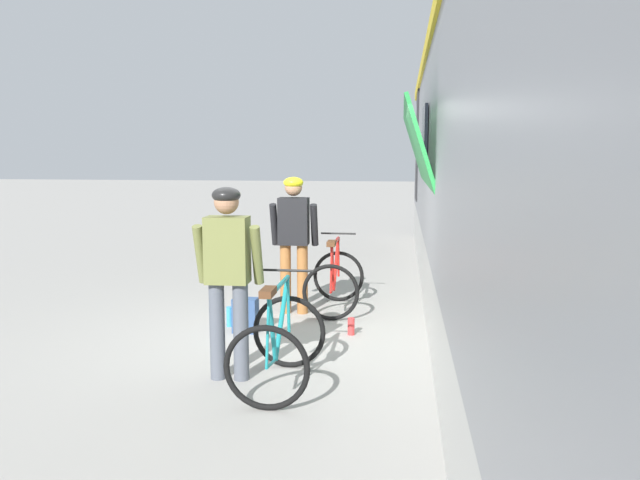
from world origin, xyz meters
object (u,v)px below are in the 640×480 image
object	(u,v)px
train_car	(562,161)
cyclist_far_in_olive	(228,266)
bicycle_near_red	(335,280)
water_bottle_by_the_backpack	(230,317)
cyclist_near_in_dark	(294,233)
water_bottle_near_the_bikes	(351,326)
bicycle_far_teal	(279,343)
backpack_on_platform	(245,315)

from	to	relation	value
train_car	cyclist_far_in_olive	world-z (taller)	train_car
bicycle_near_red	water_bottle_by_the_backpack	distance (m)	1.52
cyclist_near_in_dark	cyclist_far_in_olive	world-z (taller)	same
train_car	bicycle_near_red	world-z (taller)	train_car
cyclist_near_in_dark	water_bottle_near_the_bikes	bearing A→B (deg)	-47.34
cyclist_near_in_dark	cyclist_far_in_olive	size ratio (longest dim) A/B	1.00
train_car	cyclist_near_in_dark	world-z (taller)	train_car
bicycle_far_teal	water_bottle_by_the_backpack	world-z (taller)	bicycle_far_teal
backpack_on_platform	water_bottle_by_the_backpack	bearing A→B (deg)	143.14
train_car	cyclist_far_in_olive	bearing A→B (deg)	-147.93
cyclist_near_in_dark	bicycle_near_red	distance (m)	0.85
backpack_on_platform	water_bottle_near_the_bikes	xyz separation A→B (m)	(1.22, 0.05, -0.10)
cyclist_near_in_dark	backpack_on_platform	xyz separation A→B (m)	(-0.41, -0.94, -0.85)
cyclist_near_in_dark	water_bottle_by_the_backpack	bearing A→B (deg)	-131.90
cyclist_near_in_dark	backpack_on_platform	bearing A→B (deg)	-113.47
bicycle_near_red	water_bottle_by_the_backpack	world-z (taller)	bicycle_near_red
water_bottle_near_the_bikes	cyclist_near_in_dark	bearing A→B (deg)	132.66
bicycle_near_red	water_bottle_near_the_bikes	size ratio (longest dim) A/B	5.51
water_bottle_near_the_bikes	bicycle_far_teal	bearing A→B (deg)	-106.64
cyclist_near_in_dark	water_bottle_near_the_bikes	xyz separation A→B (m)	(0.82, -0.89, -0.96)
train_car	water_bottle_near_the_bikes	size ratio (longest dim) A/B	82.77
bicycle_far_teal	water_bottle_by_the_backpack	distance (m)	2.09
cyclist_near_in_dark	bicycle_near_red	world-z (taller)	cyclist_near_in_dark
cyclist_near_in_dark	bicycle_far_teal	distance (m)	2.67
cyclist_far_in_olive	water_bottle_near_the_bikes	xyz separation A→B (m)	(0.99, 1.53, -0.96)
bicycle_far_teal	train_car	bearing A→B (deg)	38.14
cyclist_far_in_olive	bicycle_far_teal	bearing A→B (deg)	-16.66
backpack_on_platform	water_bottle_by_the_backpack	xyz separation A→B (m)	(-0.25, 0.21, -0.08)
cyclist_far_in_olive	water_bottle_by_the_backpack	xyz separation A→B (m)	(-0.48, 1.69, -0.93)
bicycle_near_red	water_bottle_by_the_backpack	bearing A→B (deg)	-141.45
cyclist_far_in_olive	water_bottle_by_the_backpack	distance (m)	1.99
bicycle_near_red	backpack_on_platform	distance (m)	1.47
water_bottle_near_the_bikes	bicycle_near_red	bearing A→B (deg)	105.88
cyclist_near_in_dark	bicycle_near_red	size ratio (longest dim) A/B	1.63
cyclist_near_in_dark	water_bottle_near_the_bikes	size ratio (longest dim) A/B	9.00
cyclist_far_in_olive	bicycle_far_teal	xyz separation A→B (m)	(0.49, -0.15, -0.65)
backpack_on_platform	water_bottle_near_the_bikes	world-z (taller)	backpack_on_platform
backpack_on_platform	train_car	bearing A→B (deg)	12.40
bicycle_near_red	water_bottle_by_the_backpack	xyz separation A→B (m)	(-1.17, -0.93, -0.28)
cyclist_near_in_dark	bicycle_far_teal	world-z (taller)	cyclist_near_in_dark
bicycle_near_red	backpack_on_platform	world-z (taller)	bicycle_near_red
cyclist_far_in_olive	water_bottle_by_the_backpack	size ratio (longest dim) A/B	7.36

